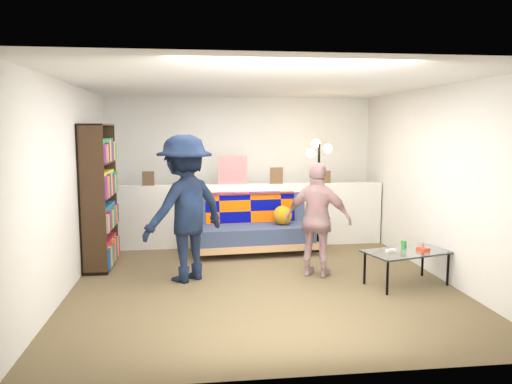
{
  "coord_description": "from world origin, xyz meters",
  "views": [
    {
      "loc": [
        -0.8,
        -6.0,
        1.86
      ],
      "look_at": [
        0.0,
        0.4,
        1.05
      ],
      "focal_mm": 35.0,
      "sensor_mm": 36.0,
      "label": 1
    }
  ],
  "objects_px": {
    "coffee_table": "(407,253)",
    "bookshelf": "(99,201)",
    "person_left": "(185,208)",
    "floor_lamp": "(318,172)",
    "futon_sofa": "(254,228)",
    "person_right": "(318,220)"
  },
  "relations": [
    {
      "from": "futon_sofa",
      "to": "coffee_table",
      "type": "distance_m",
      "value": 2.46
    },
    {
      "from": "bookshelf",
      "to": "floor_lamp",
      "type": "distance_m",
      "value": 3.22
    },
    {
      "from": "bookshelf",
      "to": "floor_lamp",
      "type": "bearing_deg",
      "value": 9.25
    },
    {
      "from": "futon_sofa",
      "to": "person_right",
      "type": "bearing_deg",
      "value": -64.31
    },
    {
      "from": "coffee_table",
      "to": "floor_lamp",
      "type": "xyz_separation_m",
      "value": [
        -0.64,
        1.83,
        0.83
      ]
    },
    {
      "from": "futon_sofa",
      "to": "bookshelf",
      "type": "xyz_separation_m",
      "value": [
        -2.18,
        -0.52,
        0.53
      ]
    },
    {
      "from": "futon_sofa",
      "to": "floor_lamp",
      "type": "relative_size",
      "value": 1.11
    },
    {
      "from": "person_left",
      "to": "person_right",
      "type": "height_order",
      "value": "person_left"
    },
    {
      "from": "floor_lamp",
      "to": "futon_sofa",
      "type": "bearing_deg",
      "value": 179.51
    },
    {
      "from": "futon_sofa",
      "to": "bookshelf",
      "type": "height_order",
      "value": "bookshelf"
    },
    {
      "from": "person_right",
      "to": "coffee_table",
      "type": "bearing_deg",
      "value": -178.09
    },
    {
      "from": "coffee_table",
      "to": "person_left",
      "type": "distance_m",
      "value": 2.74
    },
    {
      "from": "futon_sofa",
      "to": "bookshelf",
      "type": "relative_size",
      "value": 0.98
    },
    {
      "from": "floor_lamp",
      "to": "person_left",
      "type": "distance_m",
      "value": 2.4
    },
    {
      "from": "futon_sofa",
      "to": "person_right",
      "type": "relative_size",
      "value": 1.31
    },
    {
      "from": "futon_sofa",
      "to": "person_right",
      "type": "height_order",
      "value": "person_right"
    },
    {
      "from": "person_left",
      "to": "bookshelf",
      "type": "bearing_deg",
      "value": -73.0
    },
    {
      "from": "floor_lamp",
      "to": "person_left",
      "type": "relative_size",
      "value": 0.95
    },
    {
      "from": "floor_lamp",
      "to": "person_right",
      "type": "distance_m",
      "value": 1.47
    },
    {
      "from": "futon_sofa",
      "to": "coffee_table",
      "type": "height_order",
      "value": "futon_sofa"
    },
    {
      "from": "bookshelf",
      "to": "person_left",
      "type": "distance_m",
      "value": 1.4
    },
    {
      "from": "coffee_table",
      "to": "bookshelf",
      "type": "bearing_deg",
      "value": 160.86
    }
  ]
}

